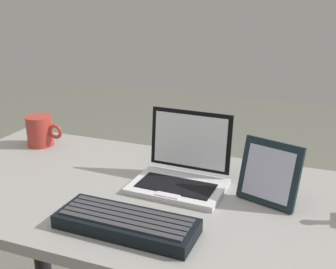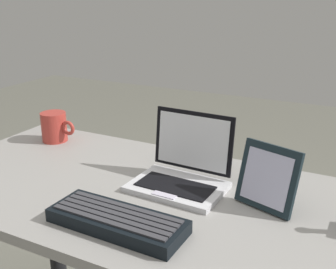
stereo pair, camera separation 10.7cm
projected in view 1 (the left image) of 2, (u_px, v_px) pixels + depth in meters
The scene contains 5 objects.
desk at pixel (149, 236), 1.14m from camera, with size 1.34×0.64×0.73m.
laptop_front at pixel (182, 172), 1.12m from camera, with size 0.26×0.20×0.19m.
external_keyboard at pixel (126, 223), 0.91m from camera, with size 0.32×0.13×0.04m.
photo_frame at pixel (269, 173), 1.01m from camera, with size 0.16×0.10×0.16m.
coffee_mug at pixel (41, 131), 1.41m from camera, with size 0.14×0.09×0.10m.
Camera 1 is at (0.40, -0.90, 1.23)m, focal length 43.51 mm.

